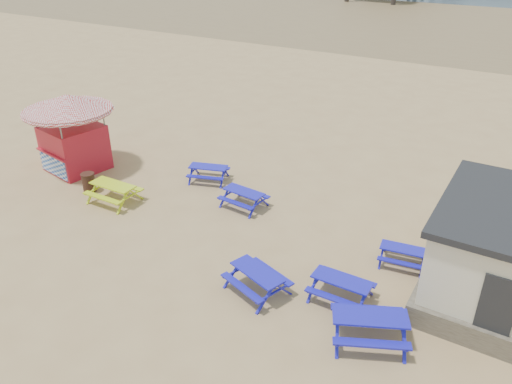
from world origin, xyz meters
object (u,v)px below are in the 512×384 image
Objects in this scene: picnic_table_blue_a at (209,173)px; litter_bin at (89,182)px; picnic_table_yellow at (114,193)px; ice_cream_kiosk at (70,123)px; picnic_table_blue_b at (244,199)px.

litter_bin is at bearing -155.99° from picnic_table_blue_a.
picnic_table_blue_a is 1.03× the size of picnic_table_yellow.
picnic_table_yellow is at bearing -140.06° from picnic_table_blue_a.
litter_bin is (2.25, -1.35, -1.84)m from ice_cream_kiosk.
picnic_table_yellow is 1.60m from litter_bin.
picnic_table_blue_a is 6.70m from ice_cream_kiosk.
picnic_table_blue_a is 0.44× the size of ice_cream_kiosk.
picnic_table_blue_b is 5.41m from picnic_table_yellow.
ice_cream_kiosk is 3.20m from litter_bin.
picnic_table_blue_b is at bearing 25.37° from picnic_table_yellow.
picnic_table_blue_b is 0.39× the size of ice_cream_kiosk.
picnic_table_blue_a is 2.38× the size of litter_bin.
picnic_table_blue_b is (2.64, -1.20, 0.01)m from picnic_table_blue_a.
picnic_table_yellow is (-2.20, -3.62, 0.05)m from picnic_table_blue_a.
picnic_table_blue_a is 5.17m from litter_bin.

